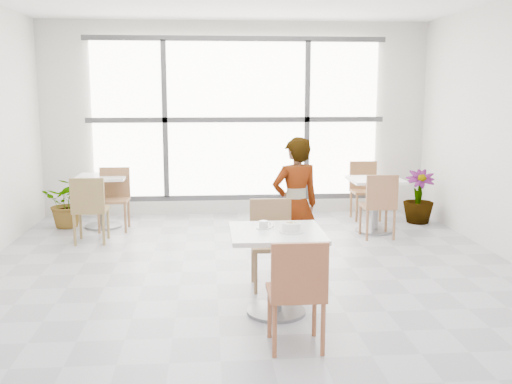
{
  "coord_description": "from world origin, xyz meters",
  "views": [
    {
      "loc": [
        -0.45,
        -5.81,
        1.95
      ],
      "look_at": [
        0.0,
        -0.3,
        1.0
      ],
      "focal_mm": 41.63,
      "sensor_mm": 36.0,
      "label": 1
    }
  ],
  "objects": [
    {
      "name": "coffee_cup",
      "position": [
        0.03,
        -0.74,
        0.78
      ],
      "size": [
        0.16,
        0.13,
        0.07
      ],
      "color": "silver",
      "rests_on": "main_table"
    },
    {
      "name": "wall_back",
      "position": [
        0.0,
        3.5,
        1.5
      ],
      "size": [
        6.0,
        0.0,
        6.0
      ],
      "primitive_type": "plane",
      "rotation": [
        1.57,
        0.0,
        0.0
      ],
      "color": "silver",
      "rests_on": "ground"
    },
    {
      "name": "bg_chair_right_near",
      "position": [
        1.8,
        1.71,
        0.5
      ],
      "size": [
        0.42,
        0.42,
        0.87
      ],
      "rotation": [
        0.0,
        0.0,
        3.14
      ],
      "color": "#936341",
      "rests_on": "ground"
    },
    {
      "name": "window",
      "position": [
        0.0,
        3.44,
        1.5
      ],
      "size": [
        4.6,
        0.07,
        2.52
      ],
      "color": "white",
      "rests_on": "ground"
    },
    {
      "name": "bg_table_right",
      "position": [
        1.85,
        2.11,
        0.49
      ],
      "size": [
        0.7,
        0.7,
        0.75
      ],
      "color": "white",
      "rests_on": "ground"
    },
    {
      "name": "floor",
      "position": [
        0.0,
        0.0,
        0.0
      ],
      "size": [
        7.0,
        7.0,
        0.0
      ],
      "primitive_type": "plane",
      "color": "#9E9EA5",
      "rests_on": "ground"
    },
    {
      "name": "plant_right",
      "position": [
        2.66,
        2.61,
        0.4
      ],
      "size": [
        0.54,
        0.54,
        0.79
      ],
      "primitive_type": "imported",
      "rotation": [
        0.0,
        0.0,
        -0.26
      ],
      "color": "#508640",
      "rests_on": "ground"
    },
    {
      "name": "person",
      "position": [
        0.48,
        0.38,
        0.73
      ],
      "size": [
        0.61,
        0.48,
        1.47
      ],
      "primitive_type": "imported",
      "rotation": [
        0.0,
        0.0,
        3.42
      ],
      "color": "black",
      "rests_on": "ground"
    },
    {
      "name": "chair_far",
      "position": [
        0.18,
        -0.06,
        0.5
      ],
      "size": [
        0.42,
        0.42,
        0.87
      ],
      "color": "olive",
      "rests_on": "ground"
    },
    {
      "name": "bg_table_left",
      "position": [
        -1.97,
        2.7,
        0.49
      ],
      "size": [
        0.7,
        0.7,
        0.75
      ],
      "color": "white",
      "rests_on": "ground"
    },
    {
      "name": "main_table",
      "position": [
        0.14,
        -0.84,
        0.52
      ],
      "size": [
        0.8,
        0.8,
        0.75
      ],
      "color": "silver",
      "rests_on": "ground"
    },
    {
      "name": "plant_left",
      "position": [
        -2.46,
        2.74,
        0.36
      ],
      "size": [
        0.67,
        0.58,
        0.73
      ],
      "primitive_type": "imported",
      "rotation": [
        0.0,
        0.0,
        0.02
      ],
      "color": "#5E863F",
      "rests_on": "ground"
    },
    {
      "name": "oatmeal_bowl",
      "position": [
        0.25,
        -0.9,
        0.79
      ],
      "size": [
        0.21,
        0.21,
        0.1
      ],
      "color": "white",
      "rests_on": "main_table"
    },
    {
      "name": "bg_chair_right_far",
      "position": [
        1.94,
        3.0,
        0.5
      ],
      "size": [
        0.42,
        0.42,
        0.87
      ],
      "color": "#94613A",
      "rests_on": "ground"
    },
    {
      "name": "wall_front",
      "position": [
        0.0,
        -3.5,
        1.5
      ],
      "size": [
        6.0,
        0.0,
        6.0
      ],
      "primitive_type": "plane",
      "rotation": [
        -1.57,
        0.0,
        0.0
      ],
      "color": "silver",
      "rests_on": "ground"
    },
    {
      "name": "bg_chair_left_far",
      "position": [
        -1.78,
        2.57,
        0.5
      ],
      "size": [
        0.42,
        0.42,
        0.87
      ],
      "color": "#895F3D",
      "rests_on": "ground"
    },
    {
      "name": "chair_near",
      "position": [
        0.2,
        -1.62,
        0.5
      ],
      "size": [
        0.42,
        0.42,
        0.87
      ],
      "rotation": [
        0.0,
        0.0,
        3.14
      ],
      "color": "#A15A3A",
      "rests_on": "ground"
    },
    {
      "name": "bg_chair_left_near",
      "position": [
        -1.96,
        1.75,
        0.5
      ],
      "size": [
        0.42,
        0.42,
        0.87
      ],
      "rotation": [
        0.0,
        0.0,
        3.14
      ],
      "color": "olive",
      "rests_on": "ground"
    }
  ]
}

